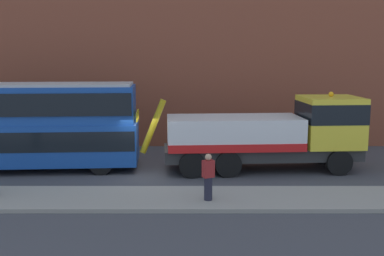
{
  "coord_description": "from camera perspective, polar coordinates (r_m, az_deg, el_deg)",
  "views": [
    {
      "loc": [
        1.92,
        -20.51,
        5.37
      ],
      "look_at": [
        1.92,
        0.33,
        2.0
      ],
      "focal_mm": 42.79,
      "sensor_mm": 36.0,
      "label": 1
    }
  ],
  "objects": [
    {
      "name": "ground_plane",
      "position": [
        21.29,
        -5.19,
        -5.46
      ],
      "size": [
        120.0,
        120.0,
        0.0
      ],
      "primitive_type": "plane",
      "color": "#424247"
    },
    {
      "name": "near_kerb",
      "position": [
        17.26,
        -6.46,
        -8.74
      ],
      "size": [
        60.0,
        2.8,
        0.15
      ],
      "primitive_type": "cube",
      "color": "gray",
      "rests_on": "ground_plane"
    },
    {
      "name": "building_facade",
      "position": [
        27.29,
        -4.17,
        14.83
      ],
      "size": [
        60.0,
        1.5,
        16.0
      ],
      "color": "brown",
      "rests_on": "ground_plane"
    },
    {
      "name": "recovery_tow_truck",
      "position": [
        21.5,
        9.92,
        -0.62
      ],
      "size": [
        10.21,
        3.22,
        3.67
      ],
      "rotation": [
        0.0,
        0.0,
        0.07
      ],
      "color": "#2D2D2D",
      "rests_on": "ground_plane"
    },
    {
      "name": "double_decker_bus",
      "position": [
        22.56,
        -20.92,
        0.58
      ],
      "size": [
        11.16,
        3.26,
        4.06
      ],
      "rotation": [
        0.0,
        0.0,
        0.07
      ],
      "color": "#19479E",
      "rests_on": "ground_plane"
    },
    {
      "name": "pedestrian_bystander",
      "position": [
        16.54,
        2.03,
        -6.19
      ],
      "size": [
        0.47,
        0.41,
        1.71
      ],
      "rotation": [
        0.0,
        0.0,
        2.04
      ],
      "color": "#232333",
      "rests_on": "near_kerb"
    }
  ]
}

